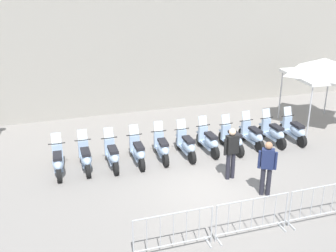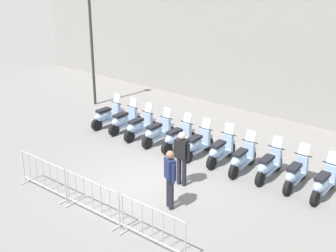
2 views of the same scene
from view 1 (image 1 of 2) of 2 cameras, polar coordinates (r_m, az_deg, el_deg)
name	(u,v)px [view 1 (image 1 of 2)]	position (r m, az deg, el deg)	size (l,w,h in m)	color
ground_plane	(214,190)	(13.07, 6.28, -8.69)	(120.00, 120.00, 0.00)	gray
motorcycle_0	(58,162)	(14.16, -14.73, -4.71)	(0.56, 1.72, 1.24)	black
motorcycle_1	(86,158)	(14.24, -11.17, -4.24)	(0.56, 1.73, 1.24)	black
motorcycle_2	(112,155)	(14.26, -7.58, -3.97)	(0.56, 1.73, 1.24)	black
motorcycle_3	(138,152)	(14.42, -4.12, -3.52)	(0.56, 1.72, 1.24)	black
motorcycle_4	(162,148)	(14.68, -0.82, -2.99)	(0.56, 1.72, 1.24)	black
motorcycle_5	(187,145)	(14.89, 2.54, -2.64)	(0.56, 1.73, 1.24)	black
motorcycle_6	(209,141)	(15.27, 5.56, -2.08)	(0.58, 1.73, 1.24)	black
motorcycle_7	(232,139)	(15.53, 8.75, -1.82)	(0.60, 1.72, 1.24)	black
motorcycle_8	(253,136)	(16.01, 11.43, -1.28)	(0.58, 1.73, 1.24)	black
motorcycle_9	(273,133)	(16.44, 14.14, -0.89)	(0.60, 1.72, 1.24)	black
motorcycle_10	(294,131)	(16.86, 16.81, -0.60)	(0.56, 1.73, 1.24)	black
barrier_segment_0	(173,232)	(10.31, 0.75, -14.27)	(2.01, 0.56, 1.07)	#B2B5B7
barrier_segment_1	(252,217)	(11.04, 11.36, -12.05)	(2.01, 0.56, 1.07)	#B2B5B7
barrier_segment_2	(322,203)	(12.09, 20.24, -9.84)	(2.01, 0.56, 1.07)	#B2B5B7
officer_near_row_end	(231,151)	(13.37, 8.62, -3.34)	(0.54, 0.28, 1.73)	#23232D
officer_mid_plaza	(267,165)	(12.64, 13.34, -5.24)	(0.50, 0.36, 1.73)	#23232D
canopy_tent	(324,68)	(18.29, 20.43, 7.47)	(2.57, 2.57, 2.91)	silver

